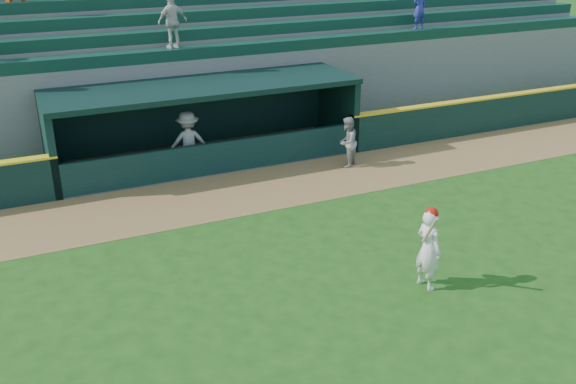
% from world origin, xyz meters
% --- Properties ---
extents(ground, '(120.00, 120.00, 0.00)m').
position_xyz_m(ground, '(0.00, 0.00, 0.00)').
color(ground, '#1E4C13').
rests_on(ground, ground).
extents(warning_track, '(40.00, 3.00, 0.01)m').
position_xyz_m(warning_track, '(0.00, 4.90, 0.01)').
color(warning_track, olive).
rests_on(warning_track, ground).
extents(field_wall_right, '(15.50, 0.30, 1.20)m').
position_xyz_m(field_wall_right, '(12.25, 6.55, 0.60)').
color(field_wall_right, black).
rests_on(field_wall_right, ground).
extents(wall_stripe_right, '(15.50, 0.32, 0.06)m').
position_xyz_m(wall_stripe_right, '(12.25, 6.55, 1.23)').
color(wall_stripe_right, yellow).
rests_on(wall_stripe_right, field_wall_right).
extents(dugout_player_front, '(0.96, 0.93, 1.56)m').
position_xyz_m(dugout_player_front, '(3.75, 5.48, 0.78)').
color(dugout_player_front, gray).
rests_on(dugout_player_front, ground).
extents(dugout_player_inside, '(1.25, 0.80, 1.85)m').
position_xyz_m(dugout_player_inside, '(-0.75, 7.10, 0.92)').
color(dugout_player_inside, '#9F9F9A').
rests_on(dugout_player_inside, ground).
extents(dugout, '(9.40, 2.80, 2.46)m').
position_xyz_m(dugout, '(0.00, 8.00, 1.36)').
color(dugout, slate).
rests_on(dugout, ground).
extents(stands, '(34.50, 6.25, 7.62)m').
position_xyz_m(stands, '(0.01, 12.57, 2.39)').
color(stands, slate).
rests_on(stands, ground).
extents(batter_at_plate, '(0.51, 0.82, 1.81)m').
position_xyz_m(batter_at_plate, '(1.78, -1.34, 0.90)').
color(batter_at_plate, white).
rests_on(batter_at_plate, ground).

